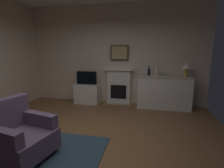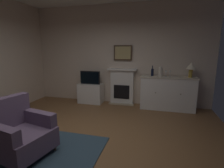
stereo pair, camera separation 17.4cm
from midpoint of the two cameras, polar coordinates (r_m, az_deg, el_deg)
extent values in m
cube|color=brown|center=(3.23, -8.09, -20.72)|extent=(5.46, 5.52, 0.10)
cube|color=beige|center=(5.36, 2.97, 9.51)|extent=(5.46, 0.06, 2.98)
cube|color=#2D4251|center=(3.21, -23.36, -20.61)|extent=(2.11, 1.64, 0.02)
cube|color=white|center=(5.33, 4.32, -1.00)|extent=(0.70, 0.18, 1.05)
cube|color=tan|center=(5.37, 4.05, -6.55)|extent=(0.77, 0.20, 0.03)
cube|color=black|center=(5.27, 4.11, -2.65)|extent=(0.48, 0.02, 0.42)
cube|color=white|center=(5.21, 4.35, 4.85)|extent=(0.87, 0.27, 0.05)
cube|color=#473323|center=(5.25, 4.57, 10.25)|extent=(0.55, 0.03, 0.45)
cube|color=tan|center=(5.23, 4.54, 10.24)|extent=(0.47, 0.01, 0.37)
cube|color=white|center=(5.10, 18.77, -3.02)|extent=(1.45, 0.45, 0.90)
cube|color=beige|center=(5.01, 19.10, 2.14)|extent=(1.48, 0.48, 0.03)
sphere|color=brown|center=(4.84, 15.21, -2.81)|extent=(0.02, 0.02, 0.02)
sphere|color=brown|center=(4.89, 22.73, -3.15)|extent=(0.02, 0.02, 0.02)
cylinder|color=#B79338|center=(5.06, 25.45, 3.19)|extent=(0.10, 0.10, 0.22)
cone|color=#EFE5C6|center=(5.04, 25.64, 5.44)|extent=(0.26, 0.26, 0.18)
cylinder|color=black|center=(5.01, 14.17, 3.75)|extent=(0.08, 0.08, 0.20)
cylinder|color=black|center=(4.99, 14.25, 5.40)|extent=(0.03, 0.03, 0.09)
cylinder|color=silver|center=(4.99, 18.29, 2.37)|extent=(0.06, 0.06, 0.00)
cylinder|color=silver|center=(4.98, 18.32, 2.91)|extent=(0.01, 0.01, 0.09)
cone|color=silver|center=(4.97, 18.38, 3.82)|extent=(0.07, 0.07, 0.07)
cylinder|color=silver|center=(5.02, 19.53, 2.33)|extent=(0.06, 0.06, 0.00)
cylinder|color=silver|center=(5.01, 19.57, 2.87)|extent=(0.01, 0.01, 0.09)
cone|color=silver|center=(5.00, 19.63, 3.78)|extent=(0.07, 0.07, 0.07)
cylinder|color=beige|center=(4.93, 16.71, 3.74)|extent=(0.11, 0.11, 0.24)
sphere|color=beige|center=(4.91, 16.79, 5.12)|extent=(0.08, 0.08, 0.08)
cube|color=white|center=(5.48, -6.13, -3.07)|extent=(0.75, 0.42, 0.61)
cube|color=black|center=(5.36, -6.32, 2.12)|extent=(0.62, 0.06, 0.40)
cube|color=black|center=(5.33, -6.45, 2.06)|extent=(0.57, 0.01, 0.35)
cube|color=#604C66|center=(3.12, -26.00, -16.57)|extent=(0.93, 0.90, 0.32)
cube|color=#604C66|center=(3.21, -30.34, -8.20)|extent=(0.30, 0.78, 0.50)
cube|color=#604C66|center=(2.84, -31.67, -13.84)|extent=(0.73, 0.28, 0.22)
cube|color=#604C66|center=(3.19, -21.88, -10.24)|extent=(0.73, 0.28, 0.22)
cylinder|color=#473323|center=(3.17, -16.80, -19.64)|extent=(0.05, 0.05, 0.10)
cylinder|color=#473323|center=(3.63, -25.08, -16.16)|extent=(0.05, 0.05, 0.10)
camera|label=1|loc=(0.09, -88.51, 0.30)|focal=27.63mm
camera|label=2|loc=(0.09, 91.49, -0.30)|focal=27.63mm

